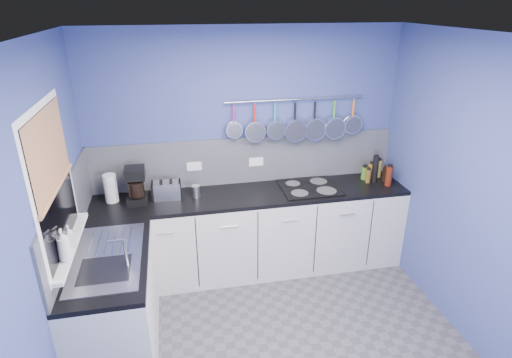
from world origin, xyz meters
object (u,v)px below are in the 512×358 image
object	(u,v)px
paper_towel	(111,188)
hob	(309,187)
canister	(196,191)
coffee_maker	(136,185)
toaster	(167,190)
soap_bottle_b	(69,236)
soap_bottle_a	(63,245)

from	to	relation	value
paper_towel	hob	bearing A→B (deg)	-2.57
paper_towel	canister	size ratio (longest dim) A/B	2.29
coffee_maker	toaster	size ratio (longest dim) A/B	1.31
toaster	paper_towel	bearing A→B (deg)	178.03
soap_bottle_b	canister	size ratio (longest dim) A/B	1.41
coffee_maker	toaster	distance (m)	0.29
paper_towel	toaster	size ratio (longest dim) A/B	1.04
coffee_maker	soap_bottle_a	bearing A→B (deg)	-109.64
soap_bottle_a	hob	xyz separation A→B (m)	(2.14, 1.12, -0.26)
soap_bottle_b	canister	xyz separation A→B (m)	(0.97, 0.97, -0.18)
paper_towel	coffee_maker	distance (m)	0.25
paper_towel	hob	size ratio (longest dim) A/B	0.47
hob	toaster	bearing A→B (deg)	177.94
paper_towel	toaster	world-z (taller)	paper_towel
soap_bottle_b	paper_towel	xyz separation A→B (m)	(0.16, 1.04, -0.10)
soap_bottle_b	toaster	bearing A→B (deg)	55.52
paper_towel	coffee_maker	xyz separation A→B (m)	(0.24, -0.07, 0.04)
soap_bottle_b	canister	distance (m)	1.38
canister	paper_towel	bearing A→B (deg)	175.35
soap_bottle_a	paper_towel	size ratio (longest dim) A/B	0.86
coffee_maker	soap_bottle_b	bearing A→B (deg)	-112.80
soap_bottle_b	coffee_maker	distance (m)	1.06
soap_bottle_b	canister	world-z (taller)	soap_bottle_b
hob	soap_bottle_b	bearing A→B (deg)	-156.12
canister	hob	bearing A→B (deg)	-1.14
soap_bottle_b	paper_towel	bearing A→B (deg)	80.99
soap_bottle_b	hob	xyz separation A→B (m)	(2.14, 0.95, -0.23)
soap_bottle_b	paper_towel	world-z (taller)	soap_bottle_b
canister	soap_bottle_a	bearing A→B (deg)	-130.25
soap_bottle_a	toaster	xyz separation A→B (m)	(0.69, 1.17, -0.18)
soap_bottle_b	toaster	world-z (taller)	soap_bottle_b
soap_bottle_a	canister	world-z (taller)	soap_bottle_a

